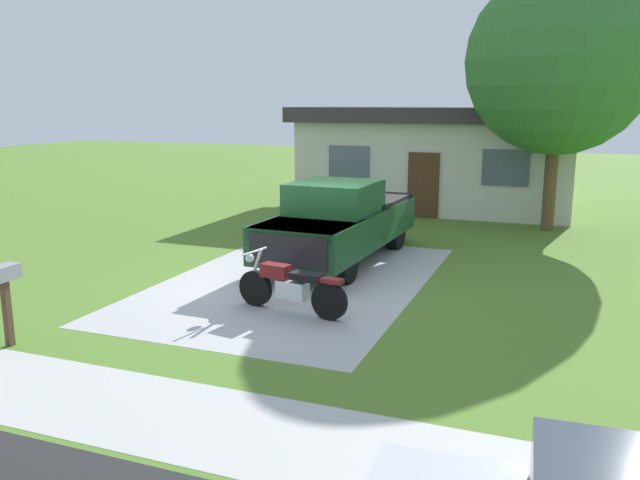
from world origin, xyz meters
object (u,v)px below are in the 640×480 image
Objects in this scene: shade_tree at (559,62)px; neighbor_house at (439,156)px; pickup_truck at (342,220)px; mailbox at (4,284)px; motorcycle at (290,287)px.

neighbor_house is at bearing 139.60° from shade_tree.
shade_tree is 5.86m from neighbor_house.
pickup_truck reaches higher than mailbox.
neighbor_house is (-3.85, 3.27, -2.96)m from shade_tree.
pickup_truck is 8.95m from neighbor_house.
neighbor_house is (0.11, 12.93, 1.32)m from motorcycle.
pickup_truck is 0.59× the size of neighbor_house.
pickup_truck is 0.78× the size of shade_tree.
shade_tree is at bearing 51.87° from pickup_truck.
neighbor_house is (0.56, 8.89, 0.84)m from pickup_truck.
pickup_truck is at bearing 96.39° from motorcycle.
mailbox is at bearing -138.09° from motorcycle.
mailbox is at bearing -112.41° from pickup_truck.
mailbox is 0.13× the size of neighbor_house.
pickup_truck is 7.63m from mailbox.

